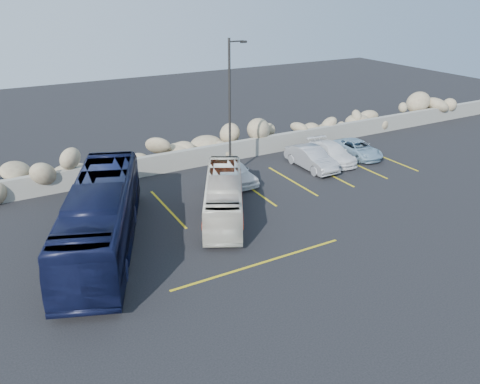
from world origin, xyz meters
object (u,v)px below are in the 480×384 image
car_d (358,149)px  car_c (332,153)px  tour_coach (101,217)px  lamppost (230,106)px  car_a (234,172)px  vintage_bus (224,196)px  car_b (311,158)px

car_d → car_c: bearing=-179.3°
tour_coach → car_c: bearing=34.8°
lamppost → car_c: bearing=-7.8°
car_c → car_d: car_c is taller
tour_coach → car_d: tour_coach is taller
car_d → car_a: bearing=-177.4°
car_a → vintage_bus: bearing=-128.0°
lamppost → vintage_bus: 6.21m
vintage_bus → car_d: (11.88, 3.46, -0.49)m
lamppost → car_c: lamppost is taller
lamppost → car_c: 7.94m
car_a → car_d: bearing=-3.1°
tour_coach → car_a: (8.54, 3.80, -0.84)m
vintage_bus → car_c: vintage_bus is taller
car_b → tour_coach: bearing=-166.1°
vintage_bus → car_b: size_ratio=1.81×
lamppost → car_d: size_ratio=2.07×
lamppost → tour_coach: 10.44m
lamppost → car_d: lamppost is taller
tour_coach → car_c: size_ratio=2.57×
lamppost → car_a: lamppost is taller
car_a → car_c: 7.26m
tour_coach → car_d: 18.34m
car_a → car_b: bearing=-6.6°
car_b → car_c: car_b is taller
tour_coach → car_c: 16.28m
tour_coach → car_a: 9.39m
car_a → car_c: car_a is taller
car_b → car_d: size_ratio=1.06×
car_a → car_c: bearing=-2.6°
vintage_bus → tour_coach: 6.08m
tour_coach → car_b: (13.85, 3.44, -0.80)m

